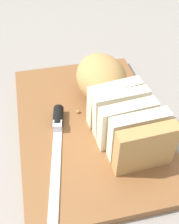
# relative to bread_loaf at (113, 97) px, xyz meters

# --- Properties ---
(ground_plane) EXTENTS (3.00, 3.00, 0.00)m
(ground_plane) POSITION_rel_bread_loaf_xyz_m (0.01, -0.05, -0.07)
(ground_plane) COLOR gray
(cutting_board) EXTENTS (0.47, 0.32, 0.02)m
(cutting_board) POSITION_rel_bread_loaf_xyz_m (0.01, -0.05, -0.06)
(cutting_board) COLOR brown
(cutting_board) RESTS_ON ground_plane
(bread_loaf) EXTENTS (0.32, 0.14, 0.10)m
(bread_loaf) POSITION_rel_bread_loaf_xyz_m (0.00, 0.00, 0.00)
(bread_loaf) COLOR tan
(bread_loaf) RESTS_ON cutting_board
(bread_knife) EXTENTS (0.27, 0.07, 0.02)m
(bread_knife) POSITION_rel_bread_loaf_xyz_m (0.03, -0.13, -0.04)
(bread_knife) COLOR silver
(bread_knife) RESTS_ON cutting_board
(crumb_near_knife) EXTENTS (0.01, 0.01, 0.01)m
(crumb_near_knife) POSITION_rel_bread_loaf_xyz_m (-0.02, -0.07, -0.05)
(crumb_near_knife) COLOR tan
(crumb_near_knife) RESTS_ON cutting_board
(crumb_near_loaf) EXTENTS (0.01, 0.01, 0.01)m
(crumb_near_loaf) POSITION_rel_bread_loaf_xyz_m (-0.00, -0.04, -0.05)
(crumb_near_loaf) COLOR tan
(crumb_near_loaf) RESTS_ON cutting_board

